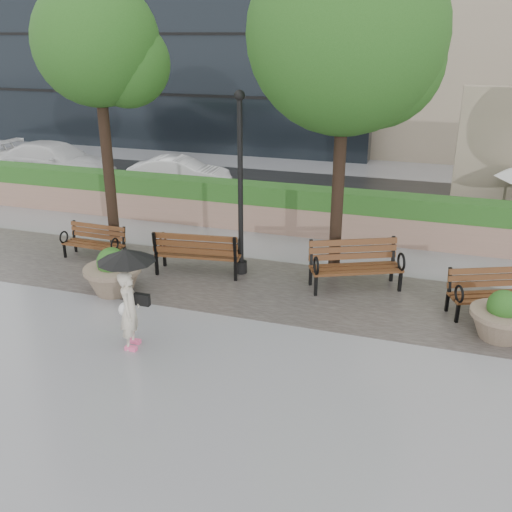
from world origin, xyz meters
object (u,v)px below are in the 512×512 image
(bench_1, at_px, (95,249))
(bench_3, at_px, (355,275))
(planter_left, at_px, (113,275))
(bench_4, at_px, (492,302))
(car_right, at_px, (180,174))
(pedestrian, at_px, (128,289))
(bench_2, at_px, (199,261))
(car_left, at_px, (56,161))
(lamppost, at_px, (241,197))
(planter_right, at_px, (501,320))

(bench_1, relative_size, bench_3, 0.75)
(bench_3, relative_size, planter_left, 1.71)
(bench_4, relative_size, car_right, 0.52)
(car_right, bearing_deg, pedestrian, -167.29)
(bench_1, xyz_separation_m, bench_2, (2.94, -0.08, 0.07))
(bench_2, xyz_separation_m, car_left, (-9.18, 7.10, 0.39))
(lamppost, relative_size, car_right, 1.17)
(planter_right, xyz_separation_m, lamppost, (-5.72, 1.47, 1.51))
(bench_1, bearing_deg, pedestrian, -46.85)
(planter_left, relative_size, planter_right, 1.08)
(planter_right, relative_size, lamppost, 0.27)
(bench_2, distance_m, planter_right, 6.77)
(bench_2, relative_size, planter_right, 1.81)
(bench_1, relative_size, planter_left, 1.28)
(lamppost, distance_m, car_right, 8.37)
(bench_1, xyz_separation_m, planter_right, (9.62, -1.19, 0.13))
(car_left, height_order, pedestrian, pedestrian)
(bench_4, bearing_deg, bench_1, 155.05)
(lamppost, relative_size, pedestrian, 2.25)
(planter_right, relative_size, car_right, 0.32)
(bench_1, relative_size, bench_4, 0.85)
(bench_4, relative_size, planter_left, 1.51)
(bench_4, height_order, lamppost, lamppost)
(bench_3, relative_size, planter_right, 1.85)
(bench_1, bearing_deg, car_right, 99.30)
(planter_right, bearing_deg, lamppost, 165.59)
(bench_2, height_order, lamppost, lamppost)
(car_left, bearing_deg, car_right, -89.21)
(bench_3, relative_size, bench_4, 1.13)
(bench_1, bearing_deg, lamppost, 6.20)
(bench_1, xyz_separation_m, bench_4, (9.53, -0.22, 0.03))
(planter_right, height_order, car_right, car_right)
(bench_1, relative_size, lamppost, 0.38)
(bench_2, distance_m, pedestrian, 3.64)
(bench_4, distance_m, planter_left, 8.09)
(pedestrian, bearing_deg, car_left, 28.12)
(bench_2, height_order, planter_left, bench_2)
(bench_2, height_order, car_right, car_right)
(car_left, xyz_separation_m, car_right, (5.36, 0.01, -0.12))
(bench_2, xyz_separation_m, planter_right, (6.68, -1.11, 0.06))
(pedestrian, bearing_deg, bench_4, -75.33)
(bench_2, bearing_deg, car_right, -69.48)
(planter_left, relative_size, pedestrian, 0.66)
(planter_right, bearing_deg, bench_2, 170.54)
(bench_1, distance_m, car_right, 7.10)
(planter_right, distance_m, lamppost, 6.10)
(bench_2, bearing_deg, car_left, -45.45)
(car_right, height_order, pedestrian, pedestrian)
(bench_2, relative_size, lamppost, 0.49)
(bench_3, distance_m, bench_4, 2.92)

